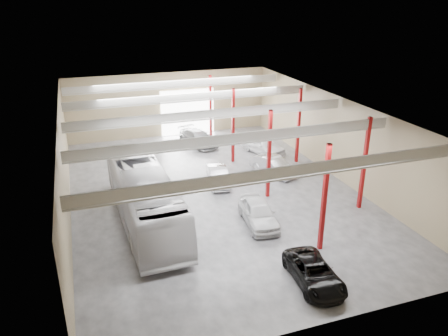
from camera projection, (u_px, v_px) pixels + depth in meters
depot_shell at (213, 132)px, 33.76m from camera, size 22.12×32.12×7.06m
coach_bus at (144, 196)px, 30.12m from camera, size 3.74×14.20×3.93m
black_sedan at (314, 273)px, 24.07m from camera, size 2.59×4.94×1.33m
car_row_a at (258, 212)px, 30.22m from camera, size 2.53×5.17×1.70m
car_row_b at (218, 176)px, 36.47m from camera, size 2.20×4.55×1.44m
car_row_c at (198, 138)px, 45.70m from camera, size 3.61×5.80×1.57m
car_right_near at (274, 166)px, 38.49m from camera, size 3.05×5.00×1.56m
car_right_far at (263, 145)px, 43.39m from camera, size 3.60×5.44×1.72m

